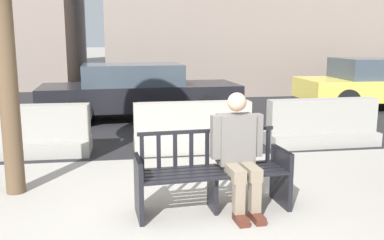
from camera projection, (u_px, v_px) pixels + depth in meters
name	position (u px, v px, depth m)	size (l,w,h in m)	color
ground_plane	(168.00, 232.00, 4.25)	(200.00, 200.00, 0.00)	gray
street_asphalt	(139.00, 104.00, 12.69)	(120.00, 12.00, 0.01)	black
street_bench	(212.00, 176.00, 4.75)	(1.73, 0.66, 0.88)	black
seated_person	(238.00, 150.00, 4.70)	(0.59, 0.75, 1.31)	#66605B
jersey_barrier_centre	(193.00, 131.00, 7.33)	(2.01, 0.71, 0.84)	#9E998E
jersey_barrier_left	(28.00, 135.00, 7.00)	(2.01, 0.71, 0.84)	gray
jersey_barrier_right	(322.00, 126.00, 7.70)	(2.02, 0.73, 0.84)	gray
car_taxi_near	(377.00, 83.00, 11.87)	(4.34, 2.12, 1.38)	#DBC64C
car_sedan_mid	(138.00, 91.00, 10.27)	(4.75, 2.05, 1.31)	black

